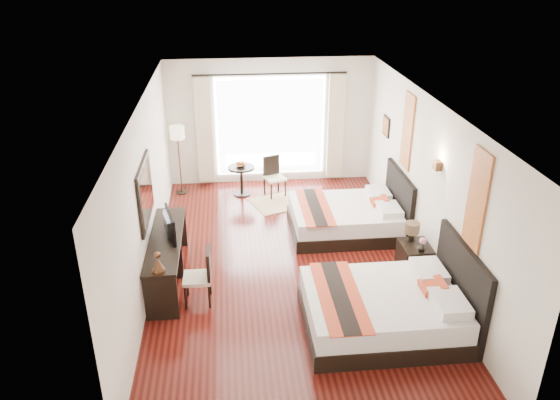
{
  "coord_description": "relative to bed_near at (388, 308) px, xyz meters",
  "views": [
    {
      "loc": [
        -0.94,
        -7.87,
        4.92
      ],
      "look_at": [
        -0.13,
        0.21,
        1.14
      ],
      "focal_mm": 35.0,
      "sensor_mm": 36.0,
      "label": 1
    }
  ],
  "objects": [
    {
      "name": "art_panel_near",
      "position": [
        1.03,
        0.0,
        1.63
      ],
      "size": [
        0.03,
        0.5,
        1.35
      ],
      "primitive_type": "cube",
      "color": "maroon",
      "rests_on": "wall_headboard"
    },
    {
      "name": "table_lamp",
      "position": [
        0.77,
        1.46,
        0.43
      ],
      "size": [
        0.24,
        0.24,
        0.38
      ],
      "color": "black",
      "rests_on": "nightstand"
    },
    {
      "name": "ceiling",
      "position": [
        -1.2,
        1.78,
        2.47
      ],
      "size": [
        4.5,
        7.5,
        0.02
      ],
      "primitive_type": "cube",
      "color": "white",
      "rests_on": "wall_headboard"
    },
    {
      "name": "bed_far",
      "position": [
        0.08,
        2.9,
        -0.02
      ],
      "size": [
        2.07,
        1.61,
        1.16
      ],
      "color": "black",
      "rests_on": "floor"
    },
    {
      "name": "wall_desk",
      "position": [
        -3.44,
        1.78,
        1.08
      ],
      "size": [
        0.01,
        7.5,
        2.8
      ],
      "primitive_type": "cube",
      "color": "silver",
      "rests_on": "floor"
    },
    {
      "name": "vase",
      "position": [
        0.84,
        1.12,
        0.24
      ],
      "size": [
        0.14,
        0.14,
        0.13
      ],
      "primitive_type": "imported",
      "rotation": [
        0.0,
        0.0,
        -0.17
      ],
      "color": "black",
      "rests_on": "nightstand"
    },
    {
      "name": "window_glass",
      "position": [
        -1.2,
        5.51,
        0.98
      ],
      "size": [
        2.4,
        0.02,
        2.2
      ],
      "primitive_type": "cube",
      "color": "white",
      "rests_on": "wall_window"
    },
    {
      "name": "bed_near",
      "position": [
        0.0,
        0.0,
        0.0
      ],
      "size": [
        2.22,
        1.73,
        1.25
      ],
      "color": "black",
      "rests_on": "floor"
    },
    {
      "name": "floor",
      "position": [
        -1.2,
        1.78,
        -0.33
      ],
      "size": [
        4.5,
        7.5,
        0.01
      ],
      "primitive_type": "cube",
      "color": "#350B09",
      "rests_on": "ground"
    },
    {
      "name": "console_desk",
      "position": [
        -3.19,
        1.57,
        0.05
      ],
      "size": [
        0.5,
        2.2,
        0.76
      ],
      "primitive_type": "cube",
      "color": "black",
      "rests_on": "floor"
    },
    {
      "name": "window_chair",
      "position": [
        -1.18,
        4.69,
        -0.06
      ],
      "size": [
        0.52,
        0.52,
        0.86
      ],
      "rotation": [
        0.0,
        0.0,
        -1.2
      ],
      "color": "beige",
      "rests_on": "floor"
    },
    {
      "name": "wall_window",
      "position": [
        -1.2,
        5.52,
        1.08
      ],
      "size": [
        4.5,
        0.01,
        2.8
      ],
      "primitive_type": "cube",
      "color": "silver",
      "rests_on": "floor"
    },
    {
      "name": "mirror_frame",
      "position": [
        -3.42,
        1.57,
        1.23
      ],
      "size": [
        0.04,
        1.25,
        0.95
      ],
      "primitive_type": "cube",
      "color": "black",
      "rests_on": "wall_desk"
    },
    {
      "name": "drape_left",
      "position": [
        -2.65,
        5.41,
        0.96
      ],
      "size": [
        0.35,
        0.14,
        2.35
      ],
      "primitive_type": "cube",
      "color": "beige",
      "rests_on": "floor"
    },
    {
      "name": "bronze_figurine",
      "position": [
        -3.19,
        0.57,
        0.57
      ],
      "size": [
        0.25,
        0.25,
        0.28
      ],
      "primitive_type": null,
      "rotation": [
        0.0,
        0.0,
        -0.38
      ],
      "color": "#482C1A",
      "rests_on": "console_desk"
    },
    {
      "name": "television",
      "position": [
        -3.17,
        1.59,
        0.64
      ],
      "size": [
        0.28,
        0.74,
        0.43
      ],
      "primitive_type": "imported",
      "rotation": [
        0.0,
        0.0,
        1.82
      ],
      "color": "black",
      "rests_on": "console_desk"
    },
    {
      "name": "nightstand",
      "position": [
        0.81,
        1.31,
        -0.05
      ],
      "size": [
        0.46,
        0.57,
        0.55
      ],
      "primitive_type": "cube",
      "color": "black",
      "rests_on": "floor"
    },
    {
      "name": "drape_right",
      "position": [
        0.25,
        5.41,
        0.96
      ],
      "size": [
        0.35,
        0.14,
        2.35
      ],
      "primitive_type": "cube",
      "color": "beige",
      "rests_on": "floor"
    },
    {
      "name": "jute_rug",
      "position": [
        -1.01,
        4.31,
        -0.32
      ],
      "size": [
        1.53,
        1.28,
        0.01
      ],
      "primitive_type": "cube",
      "rotation": [
        0.0,
        0.0,
        0.35
      ],
      "color": "tan",
      "rests_on": "floor"
    },
    {
      "name": "wall_sconce",
      "position": [
        0.99,
        1.31,
        1.6
      ],
      "size": [
        0.1,
        0.14,
        0.14
      ],
      "primitive_type": "cube",
      "color": "#482C1A",
      "rests_on": "wall_headboard"
    },
    {
      "name": "mirror_glass",
      "position": [
        -3.39,
        1.57,
        1.23
      ],
      "size": [
        0.01,
        1.12,
        0.82
      ],
      "primitive_type": "cube",
      "color": "white",
      "rests_on": "mirror_frame"
    },
    {
      "name": "sheer_curtain",
      "position": [
        -1.2,
        5.45,
        0.98
      ],
      "size": [
        2.3,
        0.02,
        2.1
      ],
      "primitive_type": "cube",
      "color": "white",
      "rests_on": "wall_window"
    },
    {
      "name": "fruit_bowl",
      "position": [
        -1.9,
        4.78,
        0.36
      ],
      "size": [
        0.28,
        0.28,
        0.06
      ],
      "primitive_type": "imported",
      "rotation": [
        0.0,
        0.0,
        0.28
      ],
      "color": "#473419",
      "rests_on": "side_table"
    },
    {
      "name": "art_panel_far",
      "position": [
        1.03,
        2.9,
        1.63
      ],
      "size": [
        0.03,
        0.5,
        1.35
      ],
      "primitive_type": "cube",
      "color": "maroon",
      "rests_on": "wall_headboard"
    },
    {
      "name": "wall_headboard",
      "position": [
        1.05,
        1.78,
        1.08
      ],
      "size": [
        0.01,
        7.5,
        2.8
      ],
      "primitive_type": "cube",
      "color": "silver",
      "rests_on": "floor"
    },
    {
      "name": "floor_lamp",
      "position": [
        -3.2,
        5.01,
        0.96
      ],
      "size": [
        0.31,
        0.31,
        1.52
      ],
      "color": "black",
      "rests_on": "floor"
    },
    {
      "name": "desk_chair",
      "position": [
        -2.66,
        0.89,
        -0.05
      ],
      "size": [
        0.42,
        0.42,
        0.9
      ],
      "rotation": [
        0.0,
        0.0,
        3.13
      ],
      "color": "beige",
      "rests_on": "floor"
    },
    {
      "name": "side_table",
      "position": [
        -1.89,
        4.78,
        0.0
      ],
      "size": [
        0.57,
        0.57,
        0.65
      ],
      "primitive_type": "cylinder",
      "color": "black",
      "rests_on": "floor"
    },
    {
      "name": "wall_entry",
      "position": [
        -1.2,
        -1.97,
        1.08
      ],
      "size": [
        4.5,
        0.01,
        2.8
      ],
      "primitive_type": "cube",
      "color": "silver",
      "rests_on": "floor"
    }
  ]
}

